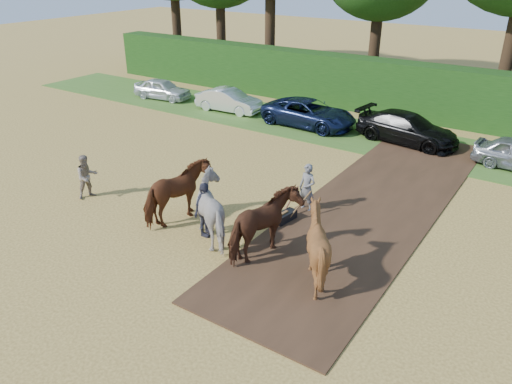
{
  "coord_description": "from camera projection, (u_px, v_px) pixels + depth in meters",
  "views": [
    {
      "loc": [
        7.0,
        -9.07,
        8.31
      ],
      "look_at": [
        -1.08,
        2.99,
        1.4
      ],
      "focal_mm": 35.0,
      "sensor_mm": 36.0,
      "label": 1
    }
  ],
  "objects": [
    {
      "name": "parked_cars",
      "position": [
        441.0,
        138.0,
        22.96
      ],
      "size": [
        35.83,
        3.34,
        1.45
      ],
      "color": "silver",
      "rests_on": "ground"
    },
    {
      "name": "plough_team",
      "position": [
        243.0,
        217.0,
        15.3
      ],
      "size": [
        7.14,
        4.97,
        2.11
      ],
      "color": "brown",
      "rests_on": "ground"
    },
    {
      "name": "hedgerow",
      "position": [
        431.0,
        94.0,
        27.13
      ],
      "size": [
        46.0,
        1.6,
        3.0
      ],
      "primitive_type": "cube",
      "color": "#14380F",
      "rests_on": "ground"
    },
    {
      "name": "earth_strip",
      "position": [
        375.0,
        204.0,
        18.38
      ],
      "size": [
        4.5,
        17.0,
        0.05
      ],
      "primitive_type": "cube",
      "color": "#472D1C",
      "rests_on": "ground"
    },
    {
      "name": "spectator_near",
      "position": [
        87.0,
        177.0,
        18.59
      ],
      "size": [
        0.86,
        0.98,
        1.69
      ],
      "primitive_type": "imported",
      "rotation": [
        0.0,
        0.0,
        1.25
      ],
      "color": "tan",
      "rests_on": "ground"
    },
    {
      "name": "grass_verge",
      "position": [
        399.0,
        143.0,
        24.39
      ],
      "size": [
        50.0,
        5.0,
        0.03
      ],
      "primitive_type": "cube",
      "color": "#38601E",
      "rests_on": "ground"
    },
    {
      "name": "ground",
      "position": [
        228.0,
        285.0,
        13.89
      ],
      "size": [
        120.0,
        120.0,
        0.0
      ],
      "primitive_type": "plane",
      "color": "gold",
      "rests_on": "ground"
    },
    {
      "name": "spectator_far",
      "position": [
        204.0,
        210.0,
        15.99
      ],
      "size": [
        0.62,
        1.15,
        1.86
      ],
      "primitive_type": "imported",
      "rotation": [
        0.0,
        0.0,
        1.73
      ],
      "color": "#2A2A38",
      "rests_on": "ground"
    }
  ]
}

